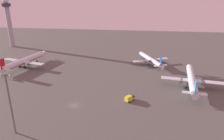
{
  "coord_description": "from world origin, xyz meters",
  "views": [
    {
      "loc": [
        30.3,
        -91.04,
        54.34
      ],
      "look_at": [
        13.73,
        41.11,
        4.0
      ],
      "focal_mm": 34.76,
      "sensor_mm": 36.0,
      "label": 1
    }
  ],
  "objects_px": {
    "control_tower": "(9,19)",
    "airplane_taxiway_distant": "(151,60)",
    "airplane_terminal_side": "(24,61)",
    "apron_light_east": "(10,101)",
    "airplane_mid_apron": "(192,80)",
    "catering_truck": "(130,98)"
  },
  "relations": [
    {
      "from": "control_tower",
      "to": "airplane_taxiway_distant",
      "type": "height_order",
      "value": "control_tower"
    },
    {
      "from": "control_tower",
      "to": "apron_light_east",
      "type": "height_order",
      "value": "control_tower"
    },
    {
      "from": "catering_truck",
      "to": "airplane_terminal_side",
      "type": "bearing_deg",
      "value": -170.16
    },
    {
      "from": "airplane_mid_apron",
      "to": "airplane_taxiway_distant",
      "type": "relative_size",
      "value": 1.31
    },
    {
      "from": "control_tower",
      "to": "catering_truck",
      "type": "relative_size",
      "value": 7.91
    },
    {
      "from": "control_tower",
      "to": "airplane_taxiway_distant",
      "type": "distance_m",
      "value": 140.93
    },
    {
      "from": "airplane_terminal_side",
      "to": "apron_light_east",
      "type": "relative_size",
      "value": 1.75
    },
    {
      "from": "control_tower",
      "to": "airplane_mid_apron",
      "type": "bearing_deg",
      "value": -25.92
    },
    {
      "from": "control_tower",
      "to": "airplane_terminal_side",
      "type": "distance_m",
      "value": 72.74
    },
    {
      "from": "airplane_mid_apron",
      "to": "airplane_taxiway_distant",
      "type": "distance_m",
      "value": 44.53
    },
    {
      "from": "airplane_taxiway_distant",
      "to": "control_tower",
      "type": "bearing_deg",
      "value": 139.57
    },
    {
      "from": "control_tower",
      "to": "airplane_taxiway_distant",
      "type": "relative_size",
      "value": 1.36
    },
    {
      "from": "airplane_terminal_side",
      "to": "catering_truck",
      "type": "height_order",
      "value": "airplane_terminal_side"
    },
    {
      "from": "control_tower",
      "to": "catering_truck",
      "type": "height_order",
      "value": "control_tower"
    },
    {
      "from": "catering_truck",
      "to": "apron_light_east",
      "type": "bearing_deg",
      "value": -106.22
    },
    {
      "from": "airplane_taxiway_distant",
      "to": "apron_light_east",
      "type": "xyz_separation_m",
      "value": [
        -57.02,
        -92.29,
        11.01
      ]
    },
    {
      "from": "airplane_mid_apron",
      "to": "catering_truck",
      "type": "xyz_separation_m",
      "value": [
        -35.09,
        -21.66,
        -2.81
      ]
    },
    {
      "from": "airplane_terminal_side",
      "to": "catering_truck",
      "type": "relative_size",
      "value": 7.55
    },
    {
      "from": "catering_truck",
      "to": "apron_light_east",
      "type": "relative_size",
      "value": 0.23
    },
    {
      "from": "airplane_mid_apron",
      "to": "apron_light_east",
      "type": "bearing_deg",
      "value": -137.91
    },
    {
      "from": "airplane_mid_apron",
      "to": "airplane_taxiway_distant",
      "type": "height_order",
      "value": "airplane_mid_apron"
    },
    {
      "from": "airplane_terminal_side",
      "to": "airplane_taxiway_distant",
      "type": "bearing_deg",
      "value": 26.62
    }
  ]
}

